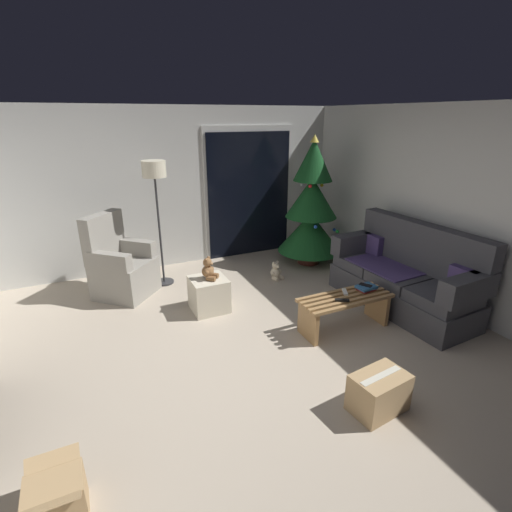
% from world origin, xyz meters
% --- Properties ---
extents(ground_plane, '(7.00, 7.00, 0.00)m').
position_xyz_m(ground_plane, '(0.00, 0.00, 0.00)').
color(ground_plane, '#B2A38E').
extents(wall_back, '(5.72, 0.12, 2.50)m').
position_xyz_m(wall_back, '(0.00, 3.06, 1.25)').
color(wall_back, silver).
rests_on(wall_back, ground).
extents(wall_right, '(0.12, 6.00, 2.50)m').
position_xyz_m(wall_right, '(2.86, 0.00, 1.25)').
color(wall_right, silver).
rests_on(wall_right, ground).
extents(patio_door_frame, '(1.60, 0.02, 2.20)m').
position_xyz_m(patio_door_frame, '(1.33, 2.99, 1.10)').
color(patio_door_frame, silver).
rests_on(patio_door_frame, ground).
extents(patio_door_glass, '(1.50, 0.02, 2.10)m').
position_xyz_m(patio_door_glass, '(1.33, 2.97, 1.05)').
color(patio_door_glass, black).
rests_on(patio_door_glass, ground).
extents(couch, '(0.88, 1.98, 1.08)m').
position_xyz_m(couch, '(2.32, 0.28, 0.40)').
color(couch, '#3D3D42').
rests_on(couch, ground).
extents(coffee_table, '(1.10, 0.40, 0.42)m').
position_xyz_m(coffee_table, '(1.26, 0.13, 0.28)').
color(coffee_table, '#9E7547').
rests_on(coffee_table, ground).
extents(remote_white, '(0.11, 0.16, 0.02)m').
position_xyz_m(remote_white, '(1.31, 0.21, 0.43)').
color(remote_white, silver).
rests_on(remote_white, coffee_table).
extents(remote_black, '(0.16, 0.12, 0.02)m').
position_xyz_m(remote_black, '(1.15, 0.05, 0.43)').
color(remote_black, black).
rests_on(remote_black, coffee_table).
extents(book_stack, '(0.24, 0.18, 0.06)m').
position_xyz_m(book_stack, '(1.58, 0.16, 0.45)').
color(book_stack, '#A32D28').
rests_on(book_stack, coffee_table).
extents(cell_phone, '(0.13, 0.16, 0.01)m').
position_xyz_m(cell_phone, '(1.57, 0.17, 0.48)').
color(cell_phone, black).
rests_on(cell_phone, book_stack).
extents(christmas_tree, '(1.05, 1.05, 2.08)m').
position_xyz_m(christmas_tree, '(2.04, 2.10, 0.92)').
color(christmas_tree, '#4C1E19').
rests_on(christmas_tree, ground).
extents(armchair, '(0.97, 0.97, 1.13)m').
position_xyz_m(armchair, '(-0.95, 2.18, 0.40)').
color(armchair, gray).
rests_on(armchair, ground).
extents(floor_lamp, '(0.32, 0.32, 1.78)m').
position_xyz_m(floor_lamp, '(-0.36, 2.31, 1.51)').
color(floor_lamp, '#2D2D30').
rests_on(floor_lamp, ground).
extents(ottoman, '(0.44, 0.44, 0.43)m').
position_xyz_m(ottoman, '(-0.01, 1.23, 0.22)').
color(ottoman, beige).
rests_on(ottoman, ground).
extents(teddy_bear_chestnut, '(0.22, 0.21, 0.29)m').
position_xyz_m(teddy_bear_chestnut, '(-0.00, 1.23, 0.55)').
color(teddy_bear_chestnut, brown).
rests_on(teddy_bear_chestnut, ottoman).
extents(teddy_bear_cream_by_tree, '(0.20, 0.21, 0.29)m').
position_xyz_m(teddy_bear_cream_by_tree, '(1.22, 1.73, 0.12)').
color(teddy_bear_cream_by_tree, beige).
rests_on(teddy_bear_cream_by_tree, ground).
extents(cardboard_box_open_near_shelf, '(0.34, 0.43, 0.33)m').
position_xyz_m(cardboard_box_open_near_shelf, '(-1.71, -0.94, 0.15)').
color(cardboard_box_open_near_shelf, tan).
rests_on(cardboard_box_open_near_shelf, ground).
extents(cardboard_box_taped_mid_floor, '(0.50, 0.36, 0.34)m').
position_xyz_m(cardboard_box_taped_mid_floor, '(0.72, -1.05, 0.17)').
color(cardboard_box_taped_mid_floor, tan).
rests_on(cardboard_box_taped_mid_floor, ground).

